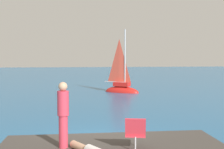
{
  "coord_description": "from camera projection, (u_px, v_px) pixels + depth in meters",
  "views": [
    {
      "loc": [
        -0.76,
        -9.65,
        2.99
      ],
      "look_at": [
        2.17,
        11.01,
        1.74
      ],
      "focal_mm": 45.15,
      "sensor_mm": 36.0,
      "label": 1
    }
  ],
  "objects": [
    {
      "name": "ground_plane",
      "position": [
        95.0,
        143.0,
        9.82
      ],
      "size": [
        160.0,
        160.0,
        0.0
      ],
      "primitive_type": "plane",
      "color": "#236093"
    },
    {
      "name": "sailboat_near",
      "position": [
        122.0,
        89.0,
        24.28
      ],
      "size": [
        3.16,
        2.64,
        5.92
      ],
      "rotation": [
        0.0,
        0.0,
        5.68
      ],
      "color": "red",
      "rests_on": "ground"
    },
    {
      "name": "beach_chair",
      "position": [
        135.0,
        132.0,
        6.73
      ],
      "size": [
        0.6,
        0.69,
        0.8
      ],
      "rotation": [
        0.0,
        0.0,
        1.34
      ],
      "color": "#E03342",
      "rests_on": "shore_ledge"
    },
    {
      "name": "person_standing",
      "position": [
        63.0,
        113.0,
        6.87
      ],
      "size": [
        0.28,
        0.28,
        1.62
      ],
      "rotation": [
        0.0,
        0.0,
        6.1
      ],
      "color": "#DB384C",
      "rests_on": "shore_ledge"
    }
  ]
}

